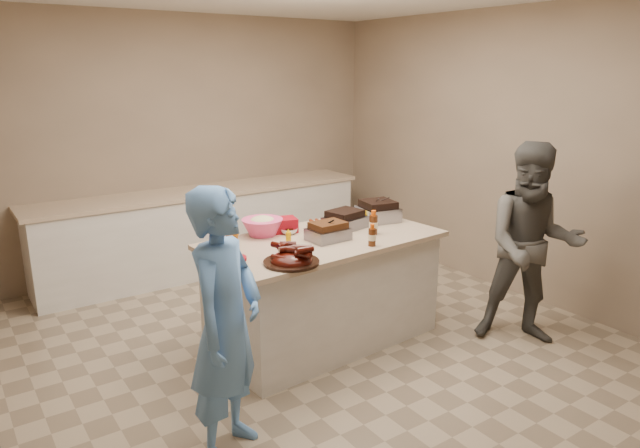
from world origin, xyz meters
TOP-DOWN VIEW (x-y plane):
  - room at (0.00, 0.00)m, footprint 4.50×5.00m
  - back_counter at (0.00, 2.20)m, footprint 3.60×0.64m
  - island at (0.10, 0.09)m, footprint 1.88×1.07m
  - rib_platter at (-0.43, -0.28)m, footprint 0.41×0.41m
  - pulled_pork_tray at (0.09, 0.03)m, footprint 0.31×0.24m
  - brisket_tray at (0.40, 0.23)m, footprint 0.35×0.31m
  - roasting_pan at (0.78, 0.26)m, footprint 0.35×0.35m
  - coleslaw_bowl at (-0.26, 0.43)m, footprint 0.34×0.34m
  - sausage_plate at (0.30, 0.36)m, footprint 0.37×0.37m
  - mac_cheese_dish at (0.69, 0.38)m, footprint 0.33×0.28m
  - bbq_bottle_a at (0.27, -0.28)m, footprint 0.06×0.06m
  - bbq_bottle_b at (0.47, -0.05)m, footprint 0.07×0.07m
  - mustard_bottle at (-0.19, 0.14)m, footprint 0.04×0.04m
  - sauce_bowl at (-0.07, 0.34)m, footprint 0.14×0.05m
  - plate_stack_large at (-0.73, 0.19)m, footprint 0.26×0.26m
  - plate_stack_small at (-0.71, -0.00)m, footprint 0.17×0.17m
  - plastic_cup at (-0.58, 0.31)m, footprint 0.10×0.10m
  - basket_stack at (-0.08, 0.43)m, footprint 0.26×0.22m
  - guest_blue at (-1.13, -0.73)m, footprint 1.41×1.58m
  - guest_gray at (1.45, -0.83)m, footprint 1.69×1.70m

SIDE VIEW (x-z plane):
  - room at x=0.00m, z-range -1.35..1.35m
  - island at x=0.10m, z-range -0.43..0.43m
  - guest_blue at x=-1.13m, z-range -0.19..0.19m
  - guest_gray at x=1.45m, z-range -0.30..0.30m
  - back_counter at x=0.00m, z-range 0.00..0.90m
  - rib_platter at x=-0.43m, z-range 0.79..0.94m
  - pulled_pork_tray at x=0.09m, z-range 0.82..0.91m
  - brisket_tray at x=0.40m, z-range 0.82..0.91m
  - roasting_pan at x=0.78m, z-range 0.81..0.93m
  - coleslaw_bowl at x=-0.26m, z-range 0.75..0.98m
  - sausage_plate at x=0.30m, z-range 0.84..0.89m
  - mac_cheese_dish at x=0.69m, z-range 0.83..0.90m
  - bbq_bottle_a at x=0.27m, z-range 0.78..0.95m
  - bbq_bottle_b at x=0.47m, z-range 0.77..0.96m
  - mustard_bottle at x=-0.19m, z-range 0.81..0.92m
  - sauce_bowl at x=-0.07m, z-range 0.80..0.93m
  - plate_stack_large at x=-0.73m, z-range 0.85..0.88m
  - plate_stack_small at x=-0.71m, z-range 0.86..0.88m
  - plastic_cup at x=-0.58m, z-range 0.82..0.92m
  - basket_stack at x=-0.08m, z-range 0.81..0.92m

